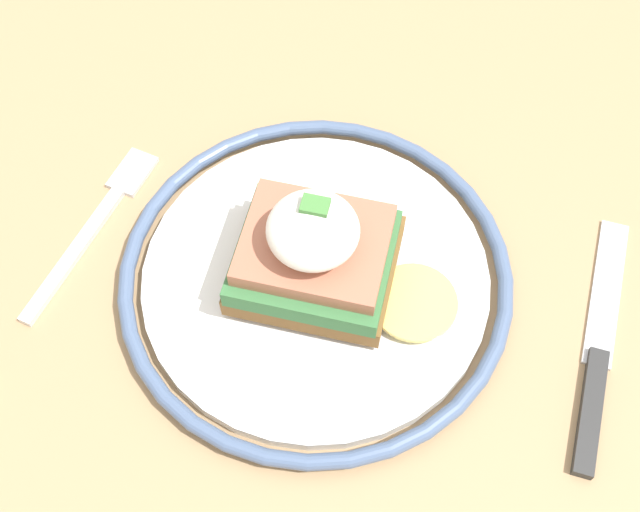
% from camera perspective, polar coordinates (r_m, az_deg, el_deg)
% --- Properties ---
extents(dining_table, '(0.91, 0.89, 0.76)m').
position_cam_1_polar(dining_table, '(0.62, -0.87, -9.33)').
color(dining_table, tan).
rests_on(dining_table, ground_plane).
extents(plate, '(0.25, 0.25, 0.02)m').
position_cam_1_polar(plate, '(0.52, 0.00, -1.52)').
color(plate, white).
rests_on(plate, dining_table).
extents(sandwich, '(0.14, 0.09, 0.08)m').
position_cam_1_polar(sandwich, '(0.49, -0.17, 0.20)').
color(sandwich, brown).
rests_on(sandwich, plate).
extents(fork, '(0.04, 0.15, 0.00)m').
position_cam_1_polar(fork, '(0.57, -15.65, 2.26)').
color(fork, silver).
rests_on(fork, dining_table).
extents(knife, '(0.03, 0.18, 0.01)m').
position_cam_1_polar(knife, '(0.53, 19.11, -6.98)').
color(knife, '#2D2D2D').
rests_on(knife, dining_table).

